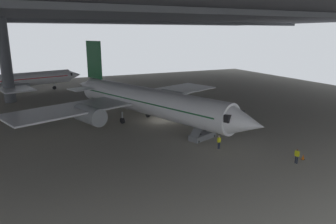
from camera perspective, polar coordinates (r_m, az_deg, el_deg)
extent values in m
plane|color=gray|center=(49.04, -1.05, -1.50)|extent=(110.00, 110.00, 0.00)
cylinder|color=#4C4F54|center=(68.24, -27.67, 8.29)|extent=(2.10, 2.10, 16.23)
cube|color=#38383D|center=(60.13, -6.70, 17.53)|extent=(121.00, 99.00, 1.20)
cube|color=#4C4F54|center=(37.47, 6.00, 18.03)|extent=(115.50, 0.50, 0.70)
cube|color=#4C4F54|center=(75.90, -10.76, 15.94)|extent=(115.50, 0.50, 0.70)
cylinder|color=white|center=(46.20, -3.80, 2.06)|extent=(13.89, 29.07, 3.96)
cone|color=white|center=(35.82, 13.98, -1.96)|extent=(5.28, 5.80, 3.88)
cube|color=black|center=(36.98, 10.72, -0.48)|extent=(4.11, 3.76, 0.87)
cone|color=white|center=(59.36, -14.45, 4.76)|extent=(5.34, 7.11, 3.37)
cube|color=#19592D|center=(56.66, -13.43, 9.31)|extent=(1.71, 4.14, 6.48)
cube|color=white|center=(57.83, -10.27, 4.94)|extent=(5.85, 4.78, 0.16)
cube|color=white|center=(54.90, -15.01, 4.19)|extent=(5.85, 4.78, 0.16)
cube|color=white|center=(56.61, 0.82, 3.95)|extent=(18.02, 12.47, 0.24)
cylinder|color=#9EA3A8|center=(53.87, 0.99, 2.67)|extent=(4.08, 5.68, 2.45)
cube|color=white|center=(44.56, -17.89, 0.41)|extent=(18.02, 12.47, 0.24)
cylinder|color=#9EA3A8|center=(43.80, -14.22, -0.50)|extent=(4.08, 5.68, 2.45)
cube|color=#19592D|center=(46.13, -3.80, 2.42)|extent=(13.22, 27.07, 0.16)
cylinder|color=#9EA3A8|center=(40.13, 5.66, -3.32)|extent=(0.20, 0.20, 1.15)
cylinder|color=black|center=(40.37, 5.63, -4.40)|extent=(0.59, 0.95, 0.90)
cylinder|color=#9EA3A8|center=(50.49, -3.72, 0.40)|extent=(0.20, 0.20, 1.15)
cylinder|color=black|center=(50.68, -3.70, -0.47)|extent=(0.59, 0.95, 0.90)
cylinder|color=#9EA3A8|center=(47.35, -8.40, -0.66)|extent=(0.20, 0.20, 1.15)
cylinder|color=black|center=(47.56, -8.36, -1.59)|extent=(0.59, 0.95, 0.90)
cube|color=slate|center=(40.73, 6.35, -4.40)|extent=(4.22, 2.77, 0.70)
cube|color=slate|center=(40.17, 6.42, -1.85)|extent=(3.89, 2.48, 3.17)
cube|color=slate|center=(41.16, 8.04, 0.71)|extent=(1.48, 1.60, 0.12)
cylinder|color=black|center=(41.39, 7.40, 1.52)|extent=(0.06, 0.06, 1.00)
cylinder|color=black|center=(40.70, 8.74, 1.25)|extent=(0.06, 0.06, 1.00)
cylinder|color=black|center=(42.41, 6.97, -3.94)|extent=(0.32, 0.22, 0.30)
cylinder|color=black|center=(41.62, 8.49, -4.35)|extent=(0.32, 0.22, 0.30)
cylinder|color=black|center=(40.04, 4.10, -4.99)|extent=(0.32, 0.22, 0.30)
cylinder|color=black|center=(39.19, 5.65, -5.45)|extent=(0.32, 0.22, 0.30)
cylinder|color=#232838|center=(35.65, 22.63, -8.15)|extent=(0.14, 0.14, 0.81)
cylinder|color=#232838|center=(35.72, 22.37, -8.08)|extent=(0.14, 0.14, 0.81)
cube|color=yellow|center=(35.44, 22.61, -7.07)|extent=(0.31, 0.41, 0.58)
cylinder|color=yellow|center=(35.33, 22.94, -7.12)|extent=(0.09, 0.09, 0.55)
cylinder|color=yellow|center=(35.52, 22.28, -6.94)|extent=(0.09, 0.09, 0.55)
sphere|color=brown|center=(35.30, 22.67, -6.45)|extent=(0.22, 0.22, 0.22)
cylinder|color=#232838|center=(37.42, 9.21, -6.12)|extent=(0.14, 0.14, 0.82)
cylinder|color=#232838|center=(37.53, 9.43, -6.06)|extent=(0.14, 0.14, 0.82)
cube|color=yellow|center=(37.24, 9.36, -5.07)|extent=(0.38, 0.26, 0.58)
cylinder|color=yellow|center=(37.09, 9.09, -5.10)|extent=(0.09, 0.09, 0.55)
cylinder|color=yellow|center=(37.37, 9.64, -4.97)|extent=(0.09, 0.09, 0.55)
sphere|color=beige|center=(37.11, 9.39, -4.47)|extent=(0.22, 0.22, 0.22)
cylinder|color=white|center=(77.84, -25.55, 5.36)|extent=(22.68, 8.99, 3.04)
cone|color=white|center=(81.97, -16.94, 6.52)|extent=(4.32, 3.85, 2.98)
cube|color=black|center=(81.18, -18.21, 6.62)|extent=(2.74, 3.06, 0.67)
cylinder|color=#9EA3A8|center=(83.62, -27.98, 5.03)|extent=(4.32, 2.87, 1.89)
cube|color=white|center=(69.43, -26.70, 4.05)|extent=(8.73, 13.74, 0.24)
cylinder|color=#9EA3A8|center=(71.37, -25.68, 3.97)|extent=(4.32, 2.87, 1.89)
cube|color=red|center=(77.81, -25.57, 5.52)|extent=(21.10, 8.60, 0.16)
cylinder|color=#9EA3A8|center=(80.35, -20.18, 4.76)|extent=(0.20, 0.20, 1.15)
cylinder|color=black|center=(80.48, -20.13, 4.20)|extent=(0.95, 0.53, 0.90)
cylinder|color=#9EA3A8|center=(79.63, -27.34, 3.96)|extent=(0.20, 0.20, 1.15)
cylinder|color=black|center=(79.75, -27.28, 3.40)|extent=(0.95, 0.53, 0.90)
cylinder|color=#9EA3A8|center=(75.55, -26.58, 3.57)|extent=(0.20, 0.20, 1.15)
cylinder|color=black|center=(75.68, -26.51, 2.97)|extent=(0.95, 0.53, 0.90)
cube|color=black|center=(37.14, 23.51, -7.98)|extent=(0.36, 0.36, 0.04)
cone|color=orange|center=(37.04, 23.56, -7.55)|extent=(0.30, 0.30, 0.56)
cube|color=yellow|center=(58.49, -6.53, 1.57)|extent=(1.85, 2.47, 0.70)
cylinder|color=black|center=(58.27, -5.62, 1.21)|extent=(0.31, 0.47, 0.44)
cylinder|color=black|center=(57.61, -6.47, 1.04)|extent=(0.31, 0.47, 0.44)
cylinder|color=black|center=(59.51, -6.57, 1.46)|extent=(0.31, 0.47, 0.44)
cylinder|color=black|center=(58.86, -7.42, 1.29)|extent=(0.31, 0.47, 0.44)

